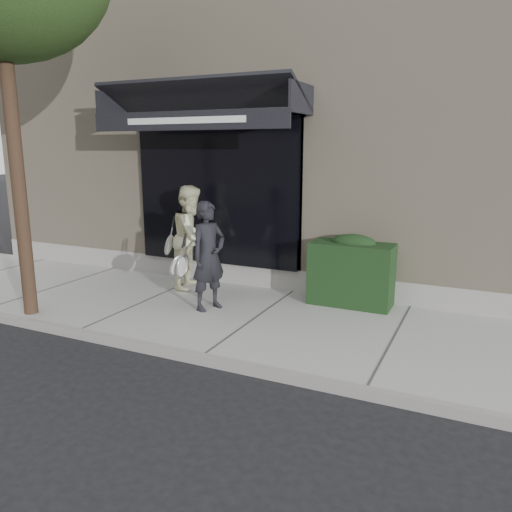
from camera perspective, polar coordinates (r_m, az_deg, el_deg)
The scene contains 7 objects.
ground at distance 7.54m, azimuth 0.09°, elevation -7.82°, with size 80.00×80.00×0.00m, color black.
sidewalk at distance 7.52m, azimuth 0.09°, elevation -7.39°, with size 20.00×3.00×0.12m, color #A4A49E.
curb at distance 6.24m, azimuth -6.09°, elevation -11.62°, with size 20.00×0.10×0.14m, color gray.
building_facade at distance 11.75m, azimuth 10.64°, elevation 12.83°, with size 14.30×8.04×5.64m.
hedge at distance 8.12m, azimuth 10.93°, elevation -1.70°, with size 1.30×0.70×1.14m.
pedestrian_front at distance 7.67m, azimuth -5.49°, elevation -0.02°, with size 0.77×0.82×1.69m.
pedestrian_back at distance 8.93m, azimuth -7.31°, elevation 2.16°, with size 0.80×0.97×1.83m.
Camera 1 is at (3.00, -6.40, 2.60)m, focal length 35.00 mm.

